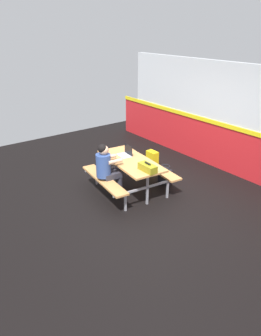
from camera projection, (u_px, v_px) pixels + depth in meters
ground_plane at (142, 198)px, 6.75m from camera, size 10.00×10.00×0.02m
accent_backdrop at (226, 121)px, 7.64m from camera, size 8.00×0.14×2.60m
picnic_table_main at (130, 167)px, 6.80m from camera, size 1.77×1.72×0.74m
student_nearer at (107, 167)px, 6.49m from camera, size 0.39×0.54×1.21m
laptop_silver at (126, 153)px, 6.94m from camera, size 0.34×0.25×0.22m
toolbox_grey at (148, 168)px, 6.19m from camera, size 0.40×0.18×0.18m
backpack_dark at (152, 160)px, 8.10m from camera, size 0.30×0.22×0.44m
tote_bag_bright at (165, 175)px, 7.31m from camera, size 0.34×0.21×0.43m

